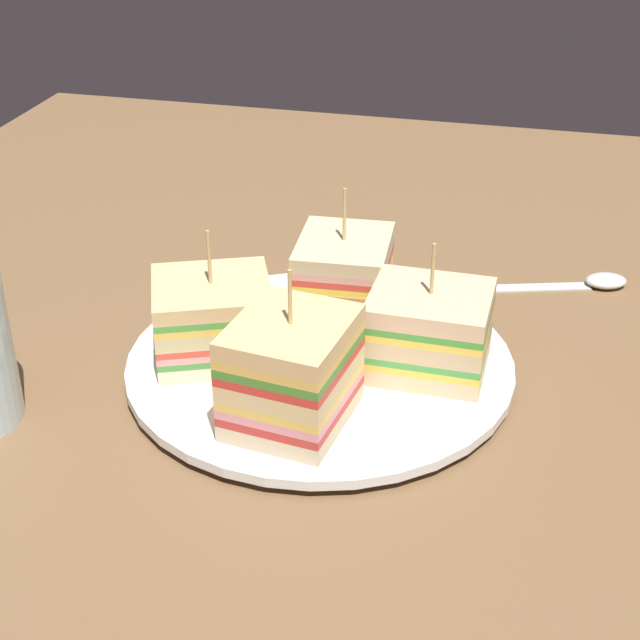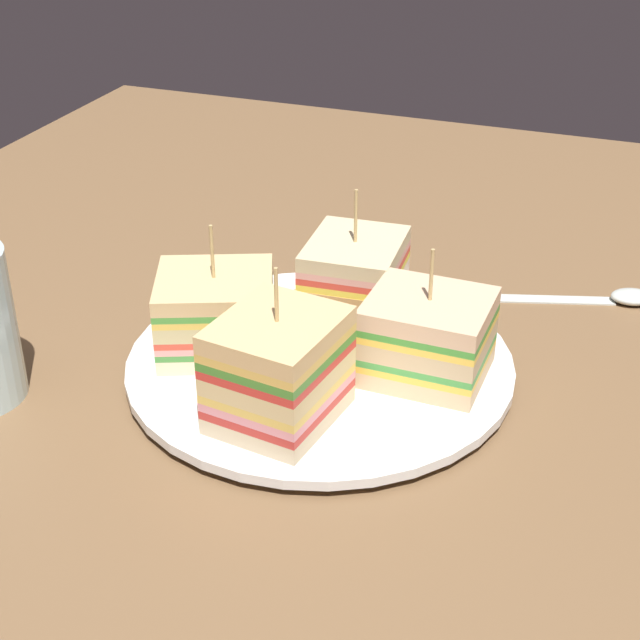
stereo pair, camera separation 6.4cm
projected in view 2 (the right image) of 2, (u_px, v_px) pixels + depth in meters
The scene contains 7 objects.
ground_plane at pixel (320, 385), 66.29cm from camera, with size 112.61×96.70×1.80cm, color brown.
plate at pixel (320, 365), 65.48cm from camera, with size 26.12×26.12×1.22cm.
sandwich_wedge_0 at pixel (217, 313), 65.14cm from camera, with size 9.43×9.84×9.19cm.
sandwich_wedge_1 at pixel (279, 370), 57.76cm from camera, with size 8.60×7.56×10.21cm.
sandwich_wedge_2 at pixel (427, 337), 62.32cm from camera, with size 7.03×7.93×9.03cm.
sandwich_wedge_3 at pixel (349, 276), 69.78cm from camera, with size 8.17×6.95×9.50cm.
spoon at pixel (607, 297), 74.57cm from camera, with size 5.61×13.18×1.00cm.
Camera 2 is at (51.93, 19.32, 35.77)cm, focal length 54.23 mm.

